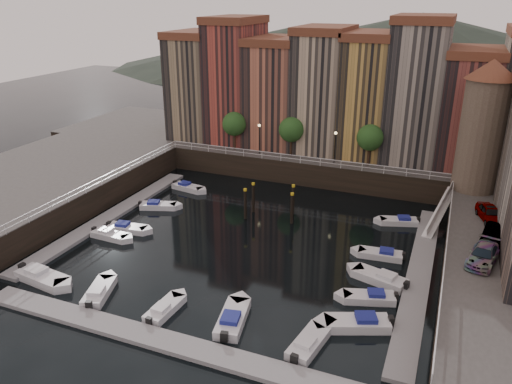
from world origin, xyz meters
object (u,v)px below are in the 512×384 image
at_px(car_a, 490,214).
at_px(car_c, 483,256).
at_px(boat_left_0, 42,277).
at_px(boat_left_1, 110,235).
at_px(mooring_pilings, 271,203).
at_px(boat_left_2, 127,228).
at_px(corner_tower, 484,124).
at_px(car_b, 494,237).
at_px(gangway, 440,210).

bearing_deg(car_a, car_c, -111.49).
bearing_deg(car_a, boat_left_0, -166.68).
bearing_deg(car_c, boat_left_1, -162.92).
bearing_deg(mooring_pilings, boat_left_0, -124.09).
xyz_separation_m(boat_left_1, boat_left_2, (0.62, 1.94, 0.01)).
bearing_deg(corner_tower, boat_left_1, -149.36).
height_order(mooring_pilings, car_b, car_b).
bearing_deg(gangway, car_b, -62.78).
bearing_deg(boat_left_0, boat_left_2, 92.98).
relative_size(mooring_pilings, boat_left_2, 1.22).
xyz_separation_m(boat_left_2, car_c, (33.25, 0.74, 3.35)).
relative_size(mooring_pilings, car_a, 1.28).
relative_size(mooring_pilings, boat_left_0, 1.00).
bearing_deg(car_b, car_c, -91.33).
bearing_deg(gangway, corner_tower, 57.20).
bearing_deg(boat_left_2, mooring_pilings, 27.52).
bearing_deg(boat_left_1, car_c, 6.62).
height_order(gangway, car_c, car_c).
bearing_deg(car_c, corner_tower, 105.03).
height_order(gangway, car_a, car_a).
relative_size(corner_tower, car_b, 2.98).
relative_size(car_a, car_c, 0.90).
height_order(gangway, boat_left_0, gangway).
distance_m(corner_tower, car_b, 14.80).
bearing_deg(boat_left_0, gangway, 45.69).
distance_m(mooring_pilings, car_a, 21.59).
distance_m(gangway, boat_left_2, 32.46).
xyz_separation_m(car_b, car_c, (-0.86, -3.72, -0.08)).
relative_size(corner_tower, boat_left_0, 2.57).
relative_size(corner_tower, car_a, 3.28).
distance_m(gangway, boat_left_1, 33.85).
height_order(car_b, car_c, car_b).
height_order(mooring_pilings, boat_left_2, mooring_pilings).
bearing_deg(mooring_pilings, car_c, -21.44).
relative_size(corner_tower, boat_left_1, 3.26).
xyz_separation_m(gangway, car_a, (4.33, -3.71, 1.80)).
xyz_separation_m(gangway, mooring_pilings, (-17.15, -4.30, -0.27)).
height_order(corner_tower, car_a, corner_tower).
xyz_separation_m(boat_left_0, car_a, (34.80, 20.28, 3.31)).
xyz_separation_m(boat_left_1, car_b, (34.74, 6.40, 3.44)).
distance_m(corner_tower, mooring_pilings, 23.50).
bearing_deg(car_b, boat_left_1, -157.86).
bearing_deg(corner_tower, boat_left_2, -151.45).
bearing_deg(corner_tower, car_c, -87.53).
bearing_deg(gangway, boat_left_1, -153.42).
relative_size(mooring_pilings, boat_left_1, 1.27).
xyz_separation_m(corner_tower, car_a, (1.43, -8.21, -6.48)).
bearing_deg(car_c, car_a, 97.98).
bearing_deg(car_c, car_b, 89.52).
xyz_separation_m(car_a, car_b, (0.16, -5.03, 0.05)).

